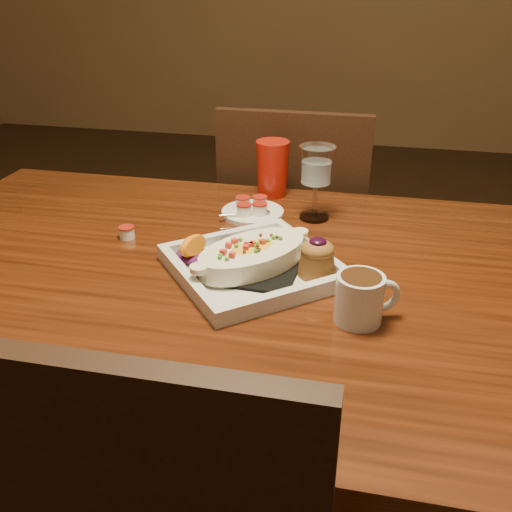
% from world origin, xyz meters
% --- Properties ---
extents(table, '(1.50, 0.90, 0.75)m').
position_xyz_m(table, '(0.00, 0.00, 0.65)').
color(table, '#62260E').
rests_on(table, floor).
extents(chair_far, '(0.42, 0.42, 0.93)m').
position_xyz_m(chair_far, '(-0.00, 0.63, 0.51)').
color(chair_far, black).
rests_on(chair_far, floor).
extents(plate, '(0.38, 0.38, 0.08)m').
position_xyz_m(plate, '(0.02, 0.00, 0.78)').
color(plate, silver).
rests_on(plate, table).
extents(coffee_mug, '(0.10, 0.08, 0.08)m').
position_xyz_m(coffee_mug, '(0.21, -0.11, 0.79)').
color(coffee_mug, silver).
rests_on(coffee_mug, table).
extents(goblet, '(0.08, 0.08, 0.16)m').
position_xyz_m(goblet, '(0.09, 0.28, 0.86)').
color(goblet, silver).
rests_on(goblet, table).
extents(saucer, '(0.14, 0.14, 0.10)m').
position_xyz_m(saucer, '(-0.05, 0.27, 0.76)').
color(saucer, silver).
rests_on(saucer, table).
extents(creamer_loose, '(0.03, 0.03, 0.03)m').
position_xyz_m(creamer_loose, '(-0.28, 0.09, 0.76)').
color(creamer_loose, white).
rests_on(creamer_loose, table).
extents(red_tumbler, '(0.08, 0.08, 0.13)m').
position_xyz_m(red_tumbler, '(-0.03, 0.40, 0.82)').
color(red_tumbler, '#AF180C').
rests_on(red_tumbler, table).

